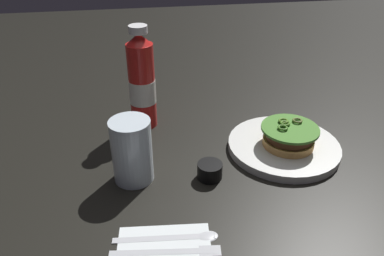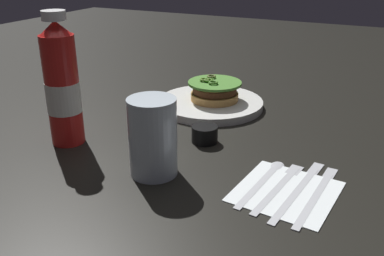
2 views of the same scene
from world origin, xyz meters
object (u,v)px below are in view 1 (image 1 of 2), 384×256
burger_sandwich (289,136)px  spoon_utensil (181,236)px  ketchup_bottle (142,83)px  water_glass (132,151)px  fork_utensil (176,250)px  dinner_plate (283,146)px  condiment_cup (210,171)px

burger_sandwich → spoon_utensil: 0.36m
ketchup_bottle → water_glass: bearing=-99.2°
spoon_utensil → burger_sandwich: bearing=38.0°
fork_utensil → spoon_utensil: (0.01, 0.03, 0.00)m
spoon_utensil → ketchup_bottle: bearing=95.1°
burger_sandwich → spoon_utensil: (-0.28, -0.22, -0.04)m
water_glass → burger_sandwich: bearing=6.3°
dinner_plate → condiment_cup: size_ratio=4.86×
dinner_plate → spoon_utensil: dinner_plate is taller
burger_sandwich → fork_utensil: 0.38m
ketchup_bottle → spoon_utensil: bearing=-84.9°
burger_sandwich → water_glass: 0.35m
burger_sandwich → fork_utensil: burger_sandwich is taller
dinner_plate → condiment_cup: 0.20m
water_glass → condiment_cup: bearing=-9.2°
fork_utensil → dinner_plate: bearing=41.7°
condiment_cup → spoon_utensil: condiment_cup is taller
water_glass → spoon_utensil: bearing=-68.3°
spoon_utensil → fork_utensil: bearing=-113.9°
water_glass → condiment_cup: 0.16m
ketchup_bottle → dinner_plate: bearing=-29.3°
dinner_plate → ketchup_bottle: 0.37m
burger_sandwich → ketchup_bottle: ketchup_bottle is taller
dinner_plate → water_glass: water_glass is taller
dinner_plate → ketchup_bottle: size_ratio=0.99×
ketchup_bottle → fork_utensil: size_ratio=1.40×
burger_sandwich → spoon_utensil: burger_sandwich is taller
burger_sandwich → fork_utensil: (-0.29, -0.25, -0.04)m
dinner_plate → spoon_utensil: (-0.27, -0.23, -0.00)m
ketchup_bottle → condiment_cup: ketchup_bottle is taller
water_glass → fork_utensil: bearing=-74.4°
ketchup_bottle → fork_utensil: ketchup_bottle is taller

